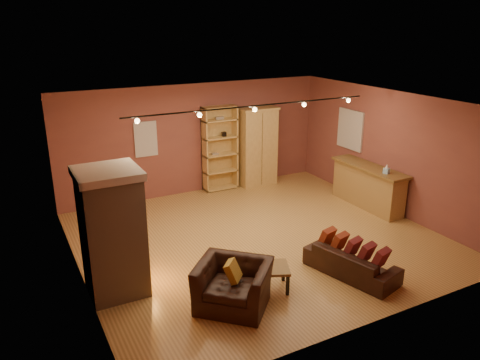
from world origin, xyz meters
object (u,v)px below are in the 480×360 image
fireplace (113,232)px  bookcase (219,148)px  coffee_table (272,270)px  armoire (257,146)px  bar_counter (368,186)px  armchair (233,278)px  loveseat (352,257)px

fireplace → bookcase: bookcase is taller
fireplace → coffee_table: (2.31, -1.14, -0.71)m
armoire → fireplace: bearing=-142.7°
bar_counter → fireplace: bearing=-171.6°
armoire → armchair: armoire is taller
armoire → armchair: size_ratio=1.62×
fireplace → armoire: 5.92m
loveseat → armchair: size_ratio=1.34×
coffee_table → loveseat: bearing=-10.5°
bookcase → armoire: size_ratio=1.05×
armchair → bookcase: bearing=110.4°
bar_counter → loveseat: bearing=-136.7°
armoire → loveseat: bearing=-100.7°
fireplace → bar_counter: 6.33m
armoire → loveseat: (-0.94, -5.00, -0.71)m
fireplace → loveseat: bearing=-20.6°
fireplace → coffee_table: fireplace is taller
loveseat → coffee_table: loveseat is taller
bar_counter → loveseat: 3.41m
bookcase → armchair: 5.49m
fireplace → bar_counter: size_ratio=1.00×
bookcase → bar_counter: (2.60, -2.81, -0.61)m
armoire → coffee_table: bearing=-116.9°
loveseat → bar_counter: bearing=-61.6°
armchair → coffee_table: armchair is taller
loveseat → coffee_table: 1.48m
fireplace → coffee_table: bearing=-26.4°
fireplace → armoire: (4.71, 3.58, 0.00)m
fireplace → loveseat: 4.08m
armoire → coffee_table: size_ratio=2.99×
bookcase → bar_counter: bookcase is taller
bookcase → bar_counter: bearing=-47.3°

